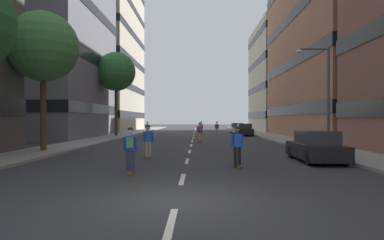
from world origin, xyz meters
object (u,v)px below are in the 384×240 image
object	(u,v)px
parked_car_far	(244,130)
skater_4	(130,147)
streetlamp_right	(323,87)
skater_5	(217,127)
skater_3	(200,131)
street_tree_far	(116,72)
skater_6	(237,145)
skater_0	(147,128)
skater_2	(148,140)
parked_car_near	(237,128)
street_tree_mid	(43,47)
skater_1	(201,127)
parked_car_mid	(316,147)

from	to	relation	value
parked_car_far	skater_4	world-z (taller)	skater_4
skater_4	streetlamp_right	bearing A→B (deg)	39.70
parked_car_far	skater_5	xyz separation A→B (m)	(-3.27, 2.31, 0.32)
parked_car_far	skater_3	bearing A→B (deg)	-115.85
street_tree_far	skater_6	size ratio (longest dim) A/B	5.55
skater_0	skater_4	distance (m)	27.40
skater_3	parked_car_far	bearing A→B (deg)	64.15
street_tree_far	skater_4	xyz separation A→B (m)	(7.12, -26.84, -6.67)
skater_0	skater_5	xyz separation A→B (m)	(8.55, 4.48, 0.00)
skater_5	skater_2	bearing A→B (deg)	-100.99
parked_car_near	street_tree_far	bearing A→B (deg)	-146.30
street_tree_mid	skater_1	distance (m)	26.51
skater_1	skater_4	world-z (taller)	same
skater_0	skater_2	xyz separation A→B (m)	(3.39, -22.09, -0.03)
skater_1	skater_6	xyz separation A→B (m)	(1.26, -30.26, -0.03)
parked_car_mid	street_tree_far	distance (m)	28.62
parked_car_near	skater_1	xyz separation A→B (m)	(-5.36, -5.18, 0.32)
parked_car_far	skater_4	bearing A→B (deg)	-105.91
streetlamp_right	skater_0	distance (m)	23.36
skater_2	skater_3	xyz separation A→B (m)	(2.83, 12.70, 0.03)
parked_car_near	street_tree_mid	size ratio (longest dim) A/B	0.51
parked_car_mid	skater_5	bearing A→B (deg)	96.70
streetlamp_right	skater_0	xyz separation A→B (m)	(-13.96, 18.46, -3.12)
street_tree_mid	skater_3	size ratio (longest dim) A/B	4.88
parked_car_near	parked_car_far	bearing A→B (deg)	-90.00
streetlamp_right	skater_1	bearing A→B (deg)	107.87
parked_car_near	parked_car_mid	xyz separation A→B (m)	(0.00, -33.36, 0.00)
parked_car_near	skater_6	world-z (taller)	skater_6
skater_2	street_tree_mid	bearing A→B (deg)	156.68
parked_car_mid	streetlamp_right	distance (m)	6.37
parked_car_far	skater_5	bearing A→B (deg)	144.84
parked_car_mid	skater_5	xyz separation A→B (m)	(-3.27, 27.86, 0.32)
parked_car_mid	skater_6	world-z (taller)	skater_6
skater_2	skater_5	distance (m)	27.07
street_tree_far	skater_2	bearing A→B (deg)	-72.03
skater_0	skater_1	size ratio (longest dim) A/B	1.00
parked_car_far	skater_3	distance (m)	12.86
street_tree_far	skater_3	world-z (taller)	street_tree_far
street_tree_far	parked_car_near	bearing A→B (deg)	33.70
street_tree_far	skater_2	world-z (taller)	street_tree_far
skater_2	skater_0	bearing A→B (deg)	98.72
parked_car_near	parked_car_far	xyz separation A→B (m)	(0.00, -7.80, 0.00)
parked_car_near	skater_1	distance (m)	7.46
skater_1	skater_5	xyz separation A→B (m)	(2.08, -0.32, 0.00)
skater_5	streetlamp_right	bearing A→B (deg)	-76.72
skater_2	skater_5	xyz separation A→B (m)	(5.16, 26.58, 0.03)
parked_car_far	street_tree_far	size ratio (longest dim) A/B	0.45
street_tree_mid	streetlamp_right	distance (m)	17.81
skater_1	skater_0	bearing A→B (deg)	-143.41
skater_0	skater_6	distance (m)	26.60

